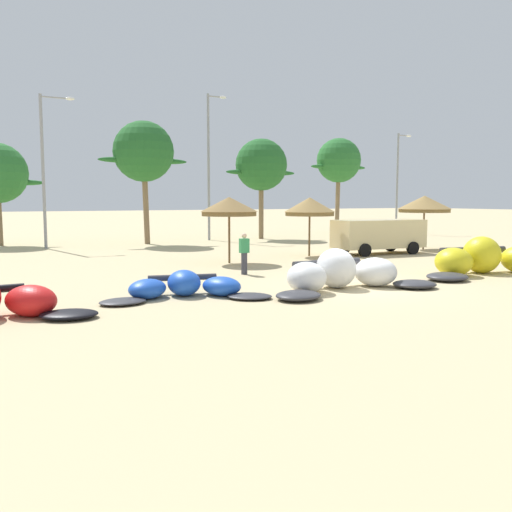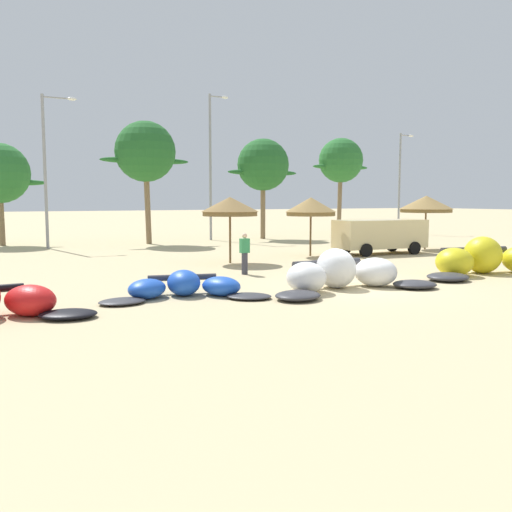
% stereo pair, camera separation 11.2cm
% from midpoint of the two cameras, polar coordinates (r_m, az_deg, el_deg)
% --- Properties ---
extents(ground_plane, '(260.00, 260.00, 0.00)m').
position_cam_midpoint_polar(ground_plane, '(18.71, 10.92, -3.19)').
color(ground_plane, '#C6B284').
extents(kite_left, '(5.09, 3.05, 0.78)m').
position_cam_midpoint_polar(kite_left, '(16.62, -7.26, -3.22)').
color(kite_left, '#333338').
rests_on(kite_left, ground).
extents(kite_left_of_center, '(6.34, 2.86, 1.32)m').
position_cam_midpoint_polar(kite_left_of_center, '(18.06, 9.13, -1.87)').
color(kite_left_of_center, '#333338').
rests_on(kite_left_of_center, ground).
extents(kite_center, '(6.92, 3.92, 1.47)m').
position_cam_midpoint_polar(kite_center, '(23.26, 23.23, -0.40)').
color(kite_center, '#333338').
rests_on(kite_center, ground).
extents(beach_umbrella_near_van, '(2.64, 2.64, 3.04)m').
position_cam_midpoint_polar(beach_umbrella_near_van, '(25.10, -2.60, 5.18)').
color(beach_umbrella_near_van, brown).
rests_on(beach_umbrella_near_van, ground).
extents(beach_umbrella_middle, '(2.64, 2.64, 3.04)m').
position_cam_midpoint_polar(beach_umbrella_middle, '(28.39, 5.85, 5.15)').
color(beach_umbrella_middle, brown).
rests_on(beach_umbrella_middle, ground).
extents(beach_umbrella_near_palms, '(3.10, 3.10, 3.15)m').
position_cam_midpoint_polar(beach_umbrella_near_palms, '(33.63, 17.40, 5.19)').
color(beach_umbrella_near_palms, brown).
rests_on(beach_umbrella_near_palms, ground).
extents(parked_van, '(5.08, 2.40, 1.84)m').
position_cam_midpoint_polar(parked_van, '(30.14, 12.72, 2.28)').
color(parked_van, beige).
rests_on(parked_van, ground).
extents(person_near_kites, '(0.36, 0.24, 1.62)m').
position_cam_midpoint_polar(person_near_kites, '(21.37, -1.04, 0.26)').
color(person_near_kites, '#383842').
rests_on(person_near_kites, ground).
extents(palm_left_of_gap, '(5.90, 3.94, 8.00)m').
position_cam_midpoint_polar(palm_left_of_gap, '(36.86, -11.38, 10.56)').
color(palm_left_of_gap, '#7F6647').
rests_on(palm_left_of_gap, ground).
extents(palm_center_left, '(5.73, 3.82, 7.39)m').
position_cam_midpoint_polar(palm_center_left, '(40.91, 0.82, 9.43)').
color(palm_center_left, '#7F6647').
rests_on(palm_center_left, ground).
extents(palm_center_right, '(5.55, 3.70, 8.04)m').
position_cam_midpoint_polar(palm_center_right, '(47.00, 8.90, 9.75)').
color(palm_center_right, '#7F6647').
rests_on(palm_center_right, ground).
extents(lamppost_west_center, '(2.04, 0.24, 9.06)m').
position_cam_midpoint_polar(lamppost_west_center, '(35.02, -20.79, 9.08)').
color(lamppost_west_center, gray).
rests_on(lamppost_west_center, ground).
extents(lamppost_east_center, '(1.53, 0.24, 10.35)m').
position_cam_midpoint_polar(lamppost_east_center, '(39.77, -4.57, 9.88)').
color(lamppost_east_center, gray).
rests_on(lamppost_east_center, ground).
extents(lamppost_east, '(1.52, 0.24, 8.55)m').
position_cam_midpoint_polar(lamppost_east, '(49.14, 14.90, 7.88)').
color(lamppost_east, gray).
rests_on(lamppost_east, ground).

